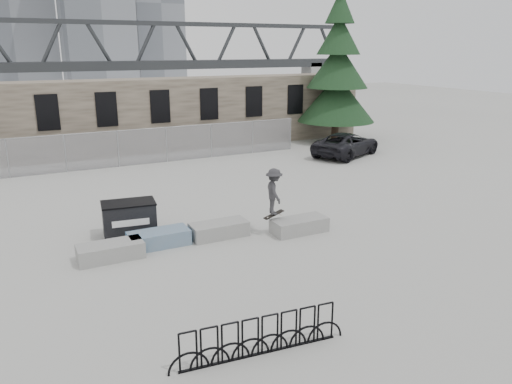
# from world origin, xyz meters

# --- Properties ---
(ground) EXTENTS (120.00, 120.00, 0.00)m
(ground) POSITION_xyz_m (0.00, 0.00, 0.00)
(ground) COLOR #A8A9A4
(ground) RESTS_ON ground
(stone_wall) EXTENTS (36.00, 2.58, 4.50)m
(stone_wall) POSITION_xyz_m (0.00, 16.24, 2.26)
(stone_wall) COLOR brown
(stone_wall) RESTS_ON ground
(chainlink_fence) EXTENTS (22.06, 0.06, 2.02)m
(chainlink_fence) POSITION_xyz_m (-0.00, 12.50, 1.04)
(chainlink_fence) COLOR gray
(chainlink_fence) RESTS_ON ground
(planter_far_left) EXTENTS (2.00, 0.90, 0.52)m
(planter_far_left) POSITION_xyz_m (-2.94, -0.09, 0.28)
(planter_far_left) COLOR #989895
(planter_far_left) RESTS_ON ground
(planter_center_left) EXTENTS (2.00, 0.90, 0.52)m
(planter_center_left) POSITION_xyz_m (-1.29, 0.29, 0.28)
(planter_center_left) COLOR #2D5B88
(planter_center_left) RESTS_ON ground
(planter_center_right) EXTENTS (2.00, 0.90, 0.52)m
(planter_center_right) POSITION_xyz_m (0.83, 0.17, 0.28)
(planter_center_right) COLOR #989895
(planter_center_right) RESTS_ON ground
(planter_offset) EXTENTS (2.00, 0.90, 0.52)m
(planter_offset) POSITION_xyz_m (3.56, -0.73, 0.28)
(planter_offset) COLOR #989895
(planter_offset) RESTS_ON ground
(dumpster) EXTENTS (1.96, 1.34, 1.20)m
(dumpster) POSITION_xyz_m (-1.91, 1.75, 0.61)
(dumpster) COLOR black
(dumpster) RESTS_ON ground
(bike_rack) EXTENTS (4.03, 0.42, 0.90)m
(bike_rack) POSITION_xyz_m (-1.08, -6.69, 0.44)
(bike_rack) COLOR black
(bike_rack) RESTS_ON ground
(spruce_tree) EXTENTS (5.31, 5.31, 11.50)m
(spruce_tree) POSITION_xyz_m (15.31, 13.64, 4.56)
(spruce_tree) COLOR #38281E
(spruce_tree) RESTS_ON ground
(truss_bridge) EXTENTS (70.00, 3.00, 9.80)m
(truss_bridge) POSITION_xyz_m (10.00, 55.00, 4.13)
(truss_bridge) COLOR #2D3033
(truss_bridge) RESTS_ON ground
(suv) EXTENTS (5.61, 4.26, 1.42)m
(suv) POSITION_xyz_m (13.01, 9.21, 0.71)
(suv) COLOR black
(suv) RESTS_ON ground
(skateboarder) EXTENTS (0.82, 1.16, 1.77)m
(skateboarder) POSITION_xyz_m (2.69, -0.42, 1.55)
(skateboarder) COLOR #2F2E31
(skateboarder) RESTS_ON ground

